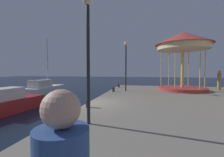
# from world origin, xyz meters

# --- Properties ---
(ground_plane) EXTENTS (120.00, 120.00, 0.00)m
(ground_plane) POSITION_xyz_m (0.00, 0.00, 0.00)
(ground_plane) COLOR black
(quay_dock) EXTENTS (14.21, 22.61, 0.80)m
(quay_dock) POSITION_xyz_m (7.11, 0.00, 0.40)
(quay_dock) COLOR gray
(quay_dock) RESTS_ON ground
(sailboat_white) EXTENTS (2.46, 6.32, 6.82)m
(sailboat_white) POSITION_xyz_m (-8.80, 7.92, 0.62)
(sailboat_white) COLOR white
(sailboat_white) RESTS_ON ground
(motorboat_red) EXTENTS (2.19, 4.87, 1.60)m
(motorboat_red) POSITION_xyz_m (-5.43, -0.46, 0.60)
(motorboat_red) COLOR maroon
(motorboat_red) RESTS_ON ground
(carousel) EXTENTS (5.27, 5.27, 5.64)m
(carousel) POSITION_xyz_m (6.89, 7.38, 5.05)
(carousel) COLOR #B23333
(carousel) RESTS_ON quay_dock
(lamp_post_near_edge) EXTENTS (0.36, 0.36, 4.50)m
(lamp_post_near_edge) POSITION_xyz_m (1.34, -3.39, 3.86)
(lamp_post_near_edge) COLOR black
(lamp_post_near_edge) RESTS_ON quay_dock
(lamp_post_mid_promenade) EXTENTS (0.36, 0.36, 4.60)m
(lamp_post_mid_promenade) POSITION_xyz_m (1.58, 5.65, 3.92)
(lamp_post_mid_promenade) COLOR black
(lamp_post_mid_promenade) RESTS_ON quay_dock
(bollard_south) EXTENTS (0.24, 0.24, 0.40)m
(bollard_south) POSITION_xyz_m (0.41, -1.06, 1.00)
(bollard_south) COLOR #2D2D33
(bollard_south) RESTS_ON quay_dock
(bollard_center) EXTENTS (0.24, 0.24, 0.40)m
(bollard_center) POSITION_xyz_m (0.38, 8.71, 1.00)
(bollard_center) COLOR #2D2D33
(bollard_center) RESTS_ON quay_dock
(bollard_north) EXTENTS (0.24, 0.24, 0.40)m
(bollard_north) POSITION_xyz_m (0.51, 5.02, 1.00)
(bollard_north) COLOR #2D2D33
(bollard_north) RESTS_ON quay_dock
(person_mid_promenade) EXTENTS (0.34, 0.34, 1.96)m
(person_mid_promenade) POSITION_xyz_m (10.63, 8.63, 1.73)
(person_mid_promenade) COLOR #937A4C
(person_mid_promenade) RESTS_ON quay_dock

